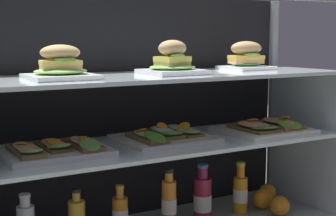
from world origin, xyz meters
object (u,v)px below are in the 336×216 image
(plated_roll_sandwich_center, at_px, (246,58))
(juice_bottle_front_left_end, at_px, (203,198))
(orange_fruit_near_left_post, at_px, (263,199))
(open_sandwich_tray_center, at_px, (266,127))
(open_sandwich_tray_near_right_corner, at_px, (55,149))
(juice_bottle_front_fourth, at_px, (120,215))
(plated_roll_sandwich_right_of_center, at_px, (61,67))
(juice_bottle_front_second, at_px, (169,204))
(orange_fruit_rolled_forward, at_px, (280,206))
(juice_bottle_front_middle, at_px, (240,193))
(plated_roll_sandwich_far_left, at_px, (172,63))
(open_sandwich_tray_left_of_center, at_px, (165,135))
(orange_fruit_beside_bottles, at_px, (268,192))

(plated_roll_sandwich_center, distance_m, juice_bottle_front_left_end, 0.60)
(juice_bottle_front_left_end, xyz_separation_m, orange_fruit_near_left_post, (0.30, -0.02, -0.05))
(plated_roll_sandwich_center, bearing_deg, open_sandwich_tray_center, -73.28)
(open_sandwich_tray_near_right_corner, height_order, juice_bottle_front_fourth, open_sandwich_tray_near_right_corner)
(juice_bottle_front_left_end, bearing_deg, open_sandwich_tray_near_right_corner, -177.29)
(open_sandwich_tray_near_right_corner, height_order, open_sandwich_tray_center, open_sandwich_tray_center)
(open_sandwich_tray_center, xyz_separation_m, juice_bottle_front_fourth, (-0.61, 0.09, -0.29))
(plated_roll_sandwich_right_of_center, relative_size, juice_bottle_front_second, 0.88)
(orange_fruit_rolled_forward, bearing_deg, open_sandwich_tray_center, 140.15)
(open_sandwich_tray_center, xyz_separation_m, juice_bottle_front_second, (-0.42, 0.06, -0.26))
(juice_bottle_front_left_end, bearing_deg, open_sandwich_tray_center, -18.49)
(plated_roll_sandwich_center, xyz_separation_m, juice_bottle_front_middle, (-0.04, -0.03, -0.56))
(plated_roll_sandwich_far_left, distance_m, orange_fruit_near_left_post, 0.77)
(juice_bottle_front_middle, height_order, orange_fruit_near_left_post, juice_bottle_front_middle)
(plated_roll_sandwich_right_of_center, height_order, orange_fruit_near_left_post, plated_roll_sandwich_right_of_center)
(plated_roll_sandwich_far_left, relative_size, open_sandwich_tray_near_right_corner, 0.60)
(open_sandwich_tray_left_of_center, height_order, juice_bottle_front_middle, open_sandwich_tray_left_of_center)
(plated_roll_sandwich_right_of_center, relative_size, orange_fruit_beside_bottles, 2.75)
(open_sandwich_tray_near_right_corner, relative_size, juice_bottle_front_fourth, 1.75)
(open_sandwich_tray_center, bearing_deg, open_sandwich_tray_left_of_center, 169.98)
(juice_bottle_front_middle, bearing_deg, plated_roll_sandwich_right_of_center, -175.52)
(open_sandwich_tray_center, distance_m, juice_bottle_front_left_end, 0.38)
(juice_bottle_front_fourth, distance_m, juice_bottle_front_second, 0.19)
(plated_roll_sandwich_center, height_order, orange_fruit_near_left_post, plated_roll_sandwich_center)
(plated_roll_sandwich_far_left, distance_m, juice_bottle_front_left_end, 0.58)
(juice_bottle_front_left_end, relative_size, orange_fruit_beside_bottles, 2.99)
(open_sandwich_tray_center, relative_size, orange_fruit_rolled_forward, 4.16)
(open_sandwich_tray_near_right_corner, height_order, orange_fruit_near_left_post, open_sandwich_tray_near_right_corner)
(plated_roll_sandwich_far_left, relative_size, open_sandwich_tray_center, 0.60)
(open_sandwich_tray_center, height_order, juice_bottle_front_middle, open_sandwich_tray_center)
(juice_bottle_front_middle, relative_size, orange_fruit_near_left_post, 2.57)
(open_sandwich_tray_center, xyz_separation_m, orange_fruit_beside_bottles, (0.14, 0.13, -0.33))
(plated_roll_sandwich_right_of_center, height_order, open_sandwich_tray_center, plated_roll_sandwich_right_of_center)
(orange_fruit_rolled_forward, bearing_deg, juice_bottle_front_middle, 135.69)
(juice_bottle_front_second, xyz_separation_m, juice_bottle_front_left_end, (0.17, 0.03, -0.01))
(juice_bottle_front_fourth, xyz_separation_m, juice_bottle_front_middle, (0.54, -0.02, 0.01))
(juice_bottle_front_second, xyz_separation_m, orange_fruit_near_left_post, (0.47, 0.00, -0.06))
(juice_bottle_front_fourth, bearing_deg, juice_bottle_front_second, -10.09)
(juice_bottle_front_fourth, height_order, juice_bottle_front_left_end, juice_bottle_front_left_end)
(orange_fruit_rolled_forward, bearing_deg, orange_fruit_beside_bottles, 63.11)
(plated_roll_sandwich_right_of_center, xyz_separation_m, orange_fruit_near_left_post, (0.89, 0.05, -0.59))
(plated_roll_sandwich_far_left, distance_m, orange_fruit_rolled_forward, 0.77)
(open_sandwich_tray_center, bearing_deg, plated_roll_sandwich_right_of_center, 179.18)
(plated_roll_sandwich_far_left, bearing_deg, juice_bottle_front_fourth, 156.40)
(juice_bottle_front_fourth, bearing_deg, plated_roll_sandwich_right_of_center, -161.73)
(juice_bottle_front_fourth, bearing_deg, orange_fruit_rolled_forward, -11.13)
(plated_roll_sandwich_right_of_center, relative_size, juice_bottle_front_left_end, 0.92)
(juice_bottle_front_middle, bearing_deg, orange_fruit_near_left_post, -6.68)
(open_sandwich_tray_left_of_center, bearing_deg, plated_roll_sandwich_far_left, -96.11)
(juice_bottle_front_second, distance_m, juice_bottle_front_middle, 0.36)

